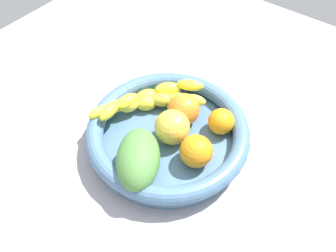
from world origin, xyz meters
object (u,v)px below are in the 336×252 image
object	(u,v)px
orange_front	(184,110)
orange_mid_left	(221,121)
orange_mid_right	(196,151)
banana_draped_right	(148,97)
fruit_bowl	(168,134)
apple_yellow	(172,128)
mango_green	(138,159)
banana_draped_left	(147,103)

from	to	relation	value
orange_front	orange_mid_left	world-z (taller)	orange_front
orange_mid_left	orange_mid_right	bearing A→B (deg)	-88.43
banana_draped_right	orange_front	xyz separation A→B (cm)	(8.00, 1.31, 0.23)
fruit_bowl	orange_front	distance (cm)	5.73
orange_front	orange_mid_left	xyz separation A→B (cm)	(7.23, 2.31, -0.65)
orange_mid_left	apple_yellow	distance (cm)	9.86
fruit_bowl	orange_mid_left	xyz separation A→B (cm)	(7.33, 7.38, 2.02)
banana_draped_right	orange_mid_left	distance (cm)	15.65
orange_front	orange_mid_right	xyz separation A→B (cm)	(7.48, -6.76, -0.18)
banana_draped_right	orange_front	distance (cm)	8.11
orange_mid_left	orange_mid_right	distance (cm)	9.09
orange_mid_left	mango_green	size ratio (longest dim) A/B	0.41
orange_front	orange_mid_left	bearing A→B (deg)	17.75
orange_mid_right	apple_yellow	size ratio (longest dim) A/B	0.91
fruit_bowl	mango_green	size ratio (longest dim) A/B	2.50
banana_draped_right	orange_mid_right	distance (cm)	16.40
banana_draped_right	mango_green	size ratio (longest dim) A/B	1.61
banana_draped_right	orange_front	world-z (taller)	orange_front
banana_draped_right	mango_green	world-z (taller)	mango_green
banana_draped_left	orange_mid_right	bearing A→B (deg)	-15.83
fruit_bowl	banana_draped_left	xyz separation A→B (cm)	(-7.30, 2.53, 1.98)
fruit_bowl	orange_mid_left	world-z (taller)	orange_mid_left
fruit_bowl	orange_front	bearing A→B (deg)	88.83
orange_mid_left	fruit_bowl	bearing A→B (deg)	-134.80
banana_draped_left	apple_yellow	size ratio (longest dim) A/B	2.68
fruit_bowl	orange_front	xyz separation A→B (cm)	(0.10, 5.07, 2.66)
banana_draped_right	orange_front	bearing A→B (deg)	9.31
mango_green	apple_yellow	world-z (taller)	mango_green
orange_mid_left	banana_draped_left	bearing A→B (deg)	-161.64
orange_front	mango_green	bearing A→B (deg)	-87.87
fruit_bowl	orange_mid_right	size ratio (longest dim) A/B	5.16
fruit_bowl	banana_draped_right	bearing A→B (deg)	154.53
banana_draped_left	mango_green	xyz separation A→B (cm)	(7.94, -11.99, 0.98)
fruit_bowl	orange_mid_left	bearing A→B (deg)	45.20
banana_draped_left	apple_yellow	world-z (taller)	apple_yellow
orange_mid_right	mango_green	bearing A→B (deg)	-131.73
fruit_bowl	banana_draped_right	size ratio (longest dim) A/B	1.56
banana_draped_left	mango_green	distance (cm)	14.42
apple_yellow	orange_mid_left	bearing A→B (deg)	49.79
fruit_bowl	apple_yellow	bearing A→B (deg)	-7.30
fruit_bowl	mango_green	bearing A→B (deg)	-86.11
mango_green	apple_yellow	bearing A→B (deg)	87.91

